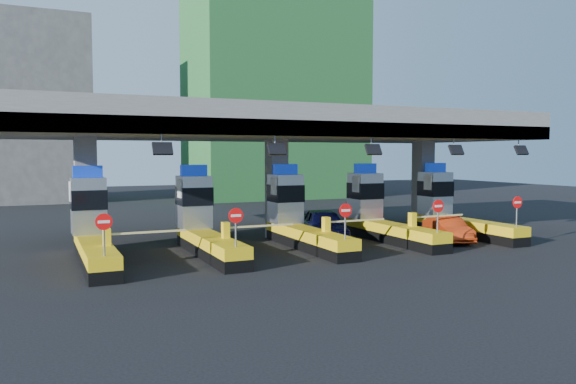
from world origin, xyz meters
name	(u,v)px	position (x,y,z in m)	size (l,w,h in m)	color
ground	(300,246)	(0.00, 0.00, 0.00)	(120.00, 120.00, 0.00)	black
toll_canopy	(277,128)	(0.00, 2.87, 6.13)	(28.00, 12.09, 7.00)	slate
toll_lane_far_left	(92,229)	(-10.00, 0.28, 1.40)	(4.43, 8.00, 4.16)	black
toll_lane_left	(203,223)	(-5.00, 0.28, 1.40)	(4.43, 8.00, 4.16)	black
toll_lane_center	(297,218)	(0.00, 0.28, 1.40)	(4.43, 8.00, 4.16)	black
toll_lane_right	(380,214)	(5.00, 0.28, 1.40)	(4.43, 8.00, 4.16)	black
toll_lane_far_right	(452,210)	(10.00, 0.28, 1.40)	(4.43, 8.00, 4.16)	black
bg_building_scaffold	(274,70)	(12.00, 32.00, 14.00)	(18.00, 12.00, 28.00)	#1E5926
bg_building_concrete	(14,110)	(-14.00, 36.00, 9.00)	(14.00, 10.00, 18.00)	#4C4C49
van	(324,225)	(1.95, 1.05, 0.87)	(2.05, 5.08, 1.73)	black
red_car	(448,229)	(7.90, -1.91, 0.67)	(1.41, 4.05, 1.34)	red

